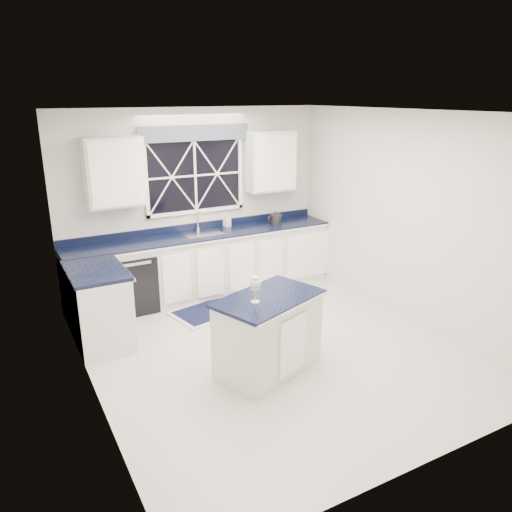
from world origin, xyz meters
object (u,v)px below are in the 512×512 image
soap_bottle (227,220)px  dishwasher (131,281)px  wine_glass (255,285)px  kettle (276,218)px  faucet (198,220)px  island (268,333)px

soap_bottle → dishwasher: bearing=-172.1°
wine_glass → soap_bottle: bearing=70.5°
wine_glass → dishwasher: bearing=105.7°
kettle → wine_glass: 2.93m
faucet → kettle: (1.23, -0.16, -0.07)m
island → soap_bottle: size_ratio=6.41×
kettle → faucet: bearing=169.7°
wine_glass → soap_bottle: (0.91, 2.59, -0.00)m
faucet → island: faucet is taller
kettle → soap_bottle: (-0.75, 0.18, 0.01)m
island → kettle: 2.84m
wine_glass → soap_bottle: 2.74m
island → kettle: bearing=37.9°
wine_glass → island: bearing=17.2°
soap_bottle → wine_glass: bearing=-109.5°
dishwasher → island: island is taller
island → wine_glass: (-0.19, -0.06, 0.62)m
dishwasher → wine_glass: wine_glass is taller
island → wine_glass: size_ratio=4.78×
dishwasher → soap_bottle: (1.58, 0.22, 0.63)m
dishwasher → kettle: (2.33, 0.04, 0.62)m
dishwasher → kettle: 2.41m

